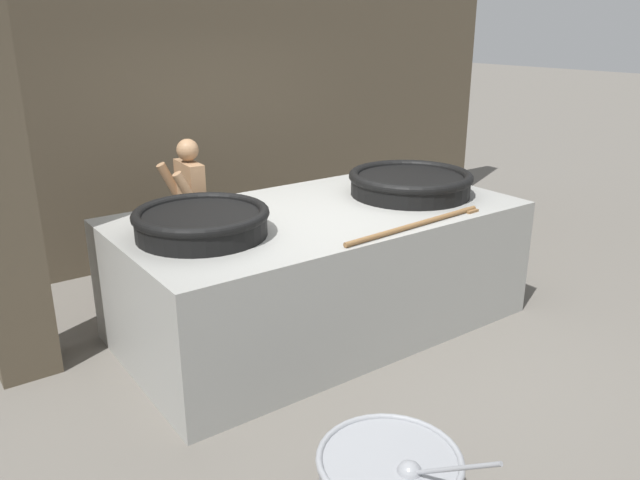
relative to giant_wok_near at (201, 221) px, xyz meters
name	(u,v)px	position (x,y,z in m)	size (l,w,h in m)	color
ground_plane	(320,323)	(1.08, 0.02, -1.15)	(60.00, 60.00, 0.00)	#666059
back_wall	(190,95)	(1.08, 2.44, 0.62)	(8.80, 0.24, 3.54)	#4C4233
hearth_platform	(320,269)	(1.08, 0.02, -0.63)	(3.33, 1.78, 1.04)	gray
giant_wok_near	(201,221)	(0.00, 0.00, 0.00)	(0.99, 0.99, 0.21)	black
giant_wok_far	(410,182)	(2.03, -0.05, 0.00)	(1.11, 1.11, 0.21)	black
stirring_paddle	(421,223)	(1.46, -0.77, -0.09)	(1.44, 0.17, 0.04)	brown
cook	(191,210)	(0.53, 1.38, -0.34)	(0.36, 0.55, 1.49)	#9E7551
prep_bowl_vegetables	(389,480)	(0.07, -2.00, -0.96)	(0.79, 1.02, 0.67)	gray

